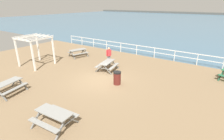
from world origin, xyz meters
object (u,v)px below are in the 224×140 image
object	(u,v)px
visitor	(109,55)
litter_bin	(117,78)
picnic_table_near_left	(78,51)
picnic_table_far_left	(8,85)
picnic_table_far_right	(107,64)
lattice_pergola	(34,44)
picnic_table_mid_centre	(54,115)

from	to	relation	value
visitor	litter_bin	xyz separation A→B (m)	(2.95, -3.10, -0.47)
picnic_table_near_left	visitor	xyz separation A→B (m)	(4.30, -0.29, 0.36)
picnic_table_far_left	picnic_table_far_right	bearing A→B (deg)	-34.09
picnic_table_far_right	lattice_pergola	size ratio (longest dim) A/B	0.76
picnic_table_near_left	litter_bin	world-z (taller)	litter_bin
picnic_table_far_right	picnic_table_mid_centre	bearing A→B (deg)	-173.79
picnic_table_far_left	picnic_table_near_left	bearing A→B (deg)	2.63
litter_bin	picnic_table_mid_centre	bearing A→B (deg)	-89.21
picnic_table_mid_centre	lattice_pergola	xyz separation A→B (m)	(-8.41, 4.65, 1.41)
picnic_table_mid_centre	picnic_table_far_right	size ratio (longest dim) A/B	0.93
picnic_table_near_left	visitor	size ratio (longest dim) A/B	1.30
picnic_table_far_right	visitor	size ratio (longest dim) A/B	1.24
picnic_table_mid_centre	visitor	xyz separation A→B (m)	(-3.02, 8.56, 0.36)
lattice_pergola	picnic_table_far_right	bearing A→B (deg)	19.28
picnic_table_far_left	lattice_pergola	world-z (taller)	lattice_pergola
picnic_table_mid_centre	litter_bin	bearing A→B (deg)	86.14
picnic_table_mid_centre	litter_bin	distance (m)	5.46
picnic_table_near_left	visitor	world-z (taller)	visitor
picnic_table_far_right	picnic_table_far_left	bearing A→B (deg)	147.10
visitor	lattice_pergola	distance (m)	6.74
lattice_pergola	picnic_table_mid_centre	bearing A→B (deg)	-33.12
litter_bin	visitor	bearing A→B (deg)	133.60
picnic_table_far_left	picnic_table_far_right	world-z (taller)	same
visitor	picnic_table_near_left	bearing A→B (deg)	-160.18
picnic_table_mid_centre	lattice_pergola	size ratio (longest dim) A/B	0.70
visitor	lattice_pergola	size ratio (longest dim) A/B	0.61
picnic_table_near_left	visitor	bearing A→B (deg)	-76.65
picnic_table_mid_centre	picnic_table_far_right	world-z (taller)	same
visitor	litter_bin	world-z (taller)	visitor
picnic_table_far_left	picnic_table_far_right	size ratio (longest dim) A/B	1.01
picnic_table_mid_centre	picnic_table_far_left	distance (m)	5.06
litter_bin	picnic_table_near_left	bearing A→B (deg)	154.98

